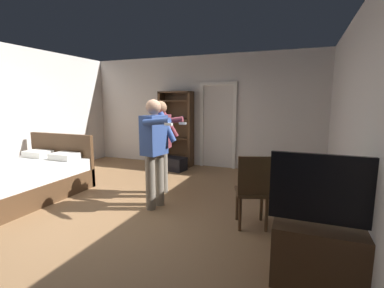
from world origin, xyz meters
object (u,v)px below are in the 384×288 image
(bookshelf, at_px, (177,126))
(wooden_chair, at_px, (253,189))
(bed, at_px, (25,179))
(suitcase_dark, at_px, (173,164))
(person_blue_shirt, at_px, (155,147))
(tv_flatscreen, at_px, (329,248))
(bottle_on_table, at_px, (309,171))
(laptop, at_px, (294,173))
(person_striped_shirt, at_px, (161,141))
(side_table, at_px, (296,193))

(bookshelf, xyz_separation_m, wooden_chair, (2.45, -2.97, -0.48))
(bed, bearing_deg, suitcase_dark, 57.54)
(person_blue_shirt, height_order, suitcase_dark, person_blue_shirt)
(tv_flatscreen, distance_m, bottle_on_table, 1.19)
(laptop, bearing_deg, bed, -175.11)
(laptop, distance_m, bottle_on_table, 0.19)
(bookshelf, relative_size, bottle_on_table, 8.02)
(tv_flatscreen, height_order, person_blue_shirt, person_blue_shirt)
(tv_flatscreen, height_order, person_striped_shirt, person_striped_shirt)
(bottle_on_table, bearing_deg, suitcase_dark, 142.80)
(wooden_chair, xyz_separation_m, suitcase_dark, (-2.31, 2.42, -0.39))
(tv_flatscreen, bearing_deg, bookshelf, 129.95)
(person_blue_shirt, xyz_separation_m, suitcase_dark, (-0.77, 2.24, -0.82))
(bed, xyz_separation_m, person_blue_shirt, (2.43, 0.37, 0.67))
(suitcase_dark, bearing_deg, side_table, -28.95)
(bookshelf, bearing_deg, person_striped_shirt, -71.97)
(tv_flatscreen, xyz_separation_m, person_striped_shirt, (-2.55, 1.69, 0.59))
(bed, relative_size, tv_flatscreen, 1.55)
(wooden_chair, bearing_deg, laptop, 21.71)
(wooden_chair, distance_m, person_blue_shirt, 1.61)
(side_table, xyz_separation_m, person_blue_shirt, (-2.07, -0.06, 0.50))
(bed, distance_m, person_blue_shirt, 2.55)
(tv_flatscreen, xyz_separation_m, side_table, (-0.30, 1.18, 0.10))
(bookshelf, relative_size, person_blue_shirt, 1.12)
(bottle_on_table, height_order, person_striped_shirt, person_striped_shirt)
(bottle_on_table, distance_m, wooden_chair, 0.73)
(person_striped_shirt, bearing_deg, laptop, -13.97)
(suitcase_dark, bearing_deg, tv_flatscreen, -38.37)
(person_striped_shirt, bearing_deg, bed, -157.46)
(bookshelf, bearing_deg, suitcase_dark, -76.17)
(bottle_on_table, height_order, suitcase_dark, bottle_on_table)
(bottle_on_table, bearing_deg, person_blue_shirt, 179.43)
(bed, height_order, wooden_chair, bed)
(bookshelf, distance_m, suitcase_dark, 1.04)
(laptop, bearing_deg, side_table, 49.11)
(tv_flatscreen, distance_m, person_striped_shirt, 3.12)
(laptop, bearing_deg, person_striped_shirt, 166.03)
(tv_flatscreen, distance_m, wooden_chair, 1.27)
(side_table, xyz_separation_m, suitcase_dark, (-2.84, 2.18, -0.32))
(bed, xyz_separation_m, wooden_chair, (3.97, 0.19, 0.24))
(suitcase_dark, bearing_deg, bookshelf, 112.41)
(person_blue_shirt, bearing_deg, bed, -171.42)
(bed, distance_m, laptop, 4.50)
(bottle_on_table, relative_size, suitcase_dark, 0.37)
(side_table, bearing_deg, person_striped_shirt, 167.28)
(tv_flatscreen, xyz_separation_m, person_blue_shirt, (-2.37, 1.12, 0.60))
(person_blue_shirt, bearing_deg, bottle_on_table, -0.57)
(side_table, bearing_deg, laptop, -130.89)
(bottle_on_table, distance_m, person_striped_shirt, 2.47)
(person_blue_shirt, xyz_separation_m, person_striped_shirt, (-0.18, 0.57, -0.01))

